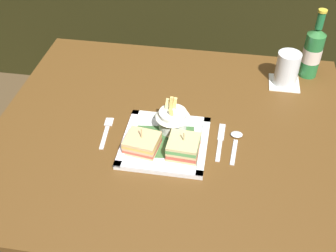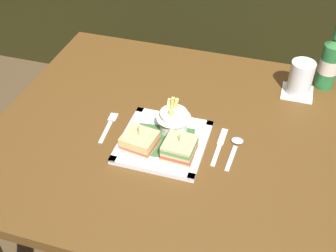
{
  "view_description": "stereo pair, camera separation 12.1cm",
  "coord_description": "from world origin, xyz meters",
  "px_view_note": "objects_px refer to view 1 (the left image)",
  "views": [
    {
      "loc": [
        0.14,
        -0.94,
        1.58
      ],
      "look_at": [
        -0.0,
        -0.03,
        0.78
      ],
      "focal_mm": 45.49,
      "sensor_mm": 36.0,
      "label": 1
    },
    {
      "loc": [
        0.26,
        -0.91,
        1.58
      ],
      "look_at": [
        -0.0,
        -0.03,
        0.78
      ],
      "focal_mm": 45.49,
      "sensor_mm": 36.0,
      "label": 2
    }
  ],
  "objects_px": {
    "dining_table": "(171,158)",
    "sandwich_half_left": "(142,143)",
    "fries_cup": "(173,117)",
    "beer_bottle": "(313,51)",
    "water_glass": "(287,71)",
    "sandwich_half_right": "(184,147)",
    "fork": "(106,131)",
    "spoon": "(236,139)",
    "square_plate": "(165,142)",
    "knife": "(220,140)"
  },
  "relations": [
    {
      "from": "fork",
      "to": "sandwich_half_right",
      "type": "bearing_deg",
      "value": -14.71
    },
    {
      "from": "spoon",
      "to": "square_plate",
      "type": "bearing_deg",
      "value": -166.59
    },
    {
      "from": "sandwich_half_left",
      "to": "water_glass",
      "type": "distance_m",
      "value": 0.57
    },
    {
      "from": "square_plate",
      "to": "knife",
      "type": "distance_m",
      "value": 0.16
    },
    {
      "from": "sandwich_half_right",
      "to": "fork",
      "type": "relative_size",
      "value": 0.66
    },
    {
      "from": "fork",
      "to": "knife",
      "type": "bearing_deg",
      "value": 2.63
    },
    {
      "from": "dining_table",
      "to": "spoon",
      "type": "height_order",
      "value": "spoon"
    },
    {
      "from": "fries_cup",
      "to": "water_glass",
      "type": "distance_m",
      "value": 0.45
    },
    {
      "from": "sandwich_half_left",
      "to": "sandwich_half_right",
      "type": "xyz_separation_m",
      "value": [
        0.12,
        0.0,
        0.0
      ]
    },
    {
      "from": "water_glass",
      "to": "dining_table",
      "type": "bearing_deg",
      "value": -139.47
    },
    {
      "from": "dining_table",
      "to": "beer_bottle",
      "type": "xyz_separation_m",
      "value": [
        0.42,
        0.36,
        0.22
      ]
    },
    {
      "from": "dining_table",
      "to": "spoon",
      "type": "xyz_separation_m",
      "value": [
        0.19,
        -0.02,
        0.13
      ]
    },
    {
      "from": "sandwich_half_left",
      "to": "sandwich_half_right",
      "type": "height_order",
      "value": "same"
    },
    {
      "from": "square_plate",
      "to": "sandwich_half_right",
      "type": "bearing_deg",
      "value": -32.69
    },
    {
      "from": "dining_table",
      "to": "sandwich_half_left",
      "type": "distance_m",
      "value": 0.2
    },
    {
      "from": "spoon",
      "to": "beer_bottle",
      "type": "bearing_deg",
      "value": 58.93
    },
    {
      "from": "water_glass",
      "to": "fork",
      "type": "bearing_deg",
      "value": -147.62
    },
    {
      "from": "beer_bottle",
      "to": "sandwich_half_right",
      "type": "bearing_deg",
      "value": -128.54
    },
    {
      "from": "dining_table",
      "to": "knife",
      "type": "bearing_deg",
      "value": -10.47
    },
    {
      "from": "dining_table",
      "to": "sandwich_half_left",
      "type": "relative_size",
      "value": 10.55
    },
    {
      "from": "square_plate",
      "to": "sandwich_half_right",
      "type": "xyz_separation_m",
      "value": [
        0.06,
        -0.04,
        0.03
      ]
    },
    {
      "from": "square_plate",
      "to": "spoon",
      "type": "relative_size",
      "value": 1.8
    },
    {
      "from": "sandwich_half_left",
      "to": "beer_bottle",
      "type": "bearing_deg",
      "value": 43.76
    },
    {
      "from": "knife",
      "to": "water_glass",
      "type": "bearing_deg",
      "value": 58.86
    },
    {
      "from": "sandwich_half_left",
      "to": "dining_table",
      "type": "bearing_deg",
      "value": 58.61
    },
    {
      "from": "fries_cup",
      "to": "knife",
      "type": "distance_m",
      "value": 0.15
    },
    {
      "from": "fries_cup",
      "to": "spoon",
      "type": "bearing_deg",
      "value": -2.72
    },
    {
      "from": "fries_cup",
      "to": "fork",
      "type": "bearing_deg",
      "value": -170.93
    },
    {
      "from": "sandwich_half_left",
      "to": "fork",
      "type": "bearing_deg",
      "value": 152.98
    },
    {
      "from": "square_plate",
      "to": "water_glass",
      "type": "distance_m",
      "value": 0.5
    },
    {
      "from": "sandwich_half_left",
      "to": "beer_bottle",
      "type": "relative_size",
      "value": 0.41
    },
    {
      "from": "spoon",
      "to": "sandwich_half_left",
      "type": "bearing_deg",
      "value": -161.79
    },
    {
      "from": "square_plate",
      "to": "spoon",
      "type": "bearing_deg",
      "value": 13.41
    },
    {
      "from": "sandwich_half_right",
      "to": "knife",
      "type": "bearing_deg",
      "value": 38.6
    },
    {
      "from": "square_plate",
      "to": "fries_cup",
      "type": "xyz_separation_m",
      "value": [
        0.01,
        0.06,
        0.05
      ]
    },
    {
      "from": "knife",
      "to": "spoon",
      "type": "height_order",
      "value": "spoon"
    },
    {
      "from": "sandwich_half_left",
      "to": "knife",
      "type": "bearing_deg",
      "value": 20.08
    },
    {
      "from": "beer_bottle",
      "to": "water_glass",
      "type": "xyz_separation_m",
      "value": [
        -0.08,
        -0.07,
        -0.04
      ]
    },
    {
      "from": "dining_table",
      "to": "sandwich_half_right",
      "type": "xyz_separation_m",
      "value": [
        0.05,
        -0.11,
        0.16
      ]
    },
    {
      "from": "fork",
      "to": "beer_bottle",
      "type": "bearing_deg",
      "value": 33.54
    },
    {
      "from": "fries_cup",
      "to": "beer_bottle",
      "type": "bearing_deg",
      "value": 41.9
    },
    {
      "from": "square_plate",
      "to": "fork",
      "type": "height_order",
      "value": "square_plate"
    },
    {
      "from": "square_plate",
      "to": "sandwich_half_right",
      "type": "relative_size",
      "value": 2.71
    },
    {
      "from": "dining_table",
      "to": "fries_cup",
      "type": "height_order",
      "value": "fries_cup"
    },
    {
      "from": "water_glass",
      "to": "spoon",
      "type": "bearing_deg",
      "value": -115.49
    },
    {
      "from": "beer_bottle",
      "to": "knife",
      "type": "bearing_deg",
      "value": -125.19
    },
    {
      "from": "knife",
      "to": "square_plate",
      "type": "bearing_deg",
      "value": -165.27
    },
    {
      "from": "sandwich_half_left",
      "to": "fries_cup",
      "type": "relative_size",
      "value": 0.9
    },
    {
      "from": "fries_cup",
      "to": "water_glass",
      "type": "height_order",
      "value": "fries_cup"
    },
    {
      "from": "knife",
      "to": "spoon",
      "type": "relative_size",
      "value": 1.19
    }
  ]
}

